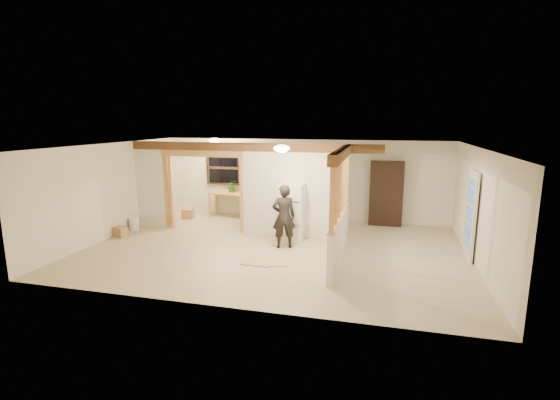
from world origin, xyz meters
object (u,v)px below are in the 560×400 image
(woman, at_px, (284,216))
(shop_vac, at_px, (155,212))
(work_table, at_px, (230,205))
(bookshelf, at_px, (386,194))
(refrigerator, at_px, (292,212))

(woman, bearing_deg, shop_vac, -39.14)
(work_table, xyz_separation_m, bookshelf, (4.88, 0.14, 0.56))
(woman, height_order, work_table, woman)
(refrigerator, xyz_separation_m, bookshelf, (2.37, 2.18, 0.22))
(woman, distance_m, work_table, 3.70)
(refrigerator, height_order, woman, woman)
(bookshelf, bearing_deg, shop_vac, -167.99)
(refrigerator, distance_m, work_table, 3.26)
(refrigerator, relative_size, shop_vac, 2.32)
(woman, bearing_deg, bookshelf, -151.31)
(shop_vac, bearing_deg, refrigerator, -9.35)
(refrigerator, height_order, bookshelf, bookshelf)
(bookshelf, bearing_deg, work_table, -178.41)
(work_table, height_order, shop_vac, work_table)
(bookshelf, bearing_deg, woman, -130.07)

